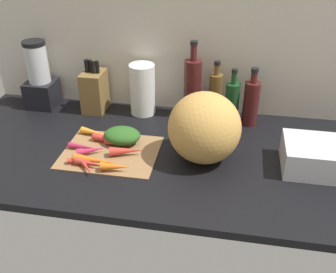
# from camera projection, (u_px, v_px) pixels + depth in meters

# --- Properties ---
(ground_plane) EXTENTS (1.70, 0.80, 0.03)m
(ground_plane) POSITION_uv_depth(u_px,v_px,m) (156.00, 152.00, 1.52)
(ground_plane) COLOR black
(wall_back) EXTENTS (1.70, 0.03, 0.60)m
(wall_back) POSITION_uv_depth(u_px,v_px,m) (173.00, 44.00, 1.68)
(wall_back) COLOR beige
(wall_back) RESTS_ON ground_plane
(cutting_board) EXTENTS (0.36, 0.29, 0.01)m
(cutting_board) POSITION_uv_depth(u_px,v_px,m) (111.00, 152.00, 1.49)
(cutting_board) COLOR #997047
(cutting_board) RESTS_ON ground_plane
(carrot_0) EXTENTS (0.18, 0.08, 0.02)m
(carrot_0) POSITION_uv_depth(u_px,v_px,m) (103.00, 135.00, 1.57)
(carrot_0) COLOR orange
(carrot_0) RESTS_ON cutting_board
(carrot_1) EXTENTS (0.10, 0.04, 0.03)m
(carrot_1) POSITION_uv_depth(u_px,v_px,m) (88.00, 163.00, 1.39)
(carrot_1) COLOR red
(carrot_1) RESTS_ON cutting_board
(carrot_2) EXTENTS (0.13, 0.03, 0.02)m
(carrot_2) POSITION_uv_depth(u_px,v_px,m) (84.00, 147.00, 1.49)
(carrot_2) COLOR #B2264C
(carrot_2) RESTS_ON cutting_board
(carrot_3) EXTENTS (0.16, 0.04, 0.03)m
(carrot_3) POSITION_uv_depth(u_px,v_px,m) (95.00, 160.00, 1.40)
(carrot_3) COLOR orange
(carrot_3) RESTS_ON cutting_board
(carrot_4) EXTENTS (0.09, 0.10, 0.03)m
(carrot_4) POSITION_uv_depth(u_px,v_px,m) (85.00, 165.00, 1.38)
(carrot_4) COLOR red
(carrot_4) RESTS_ON cutting_board
(carrot_5) EXTENTS (0.14, 0.05, 0.04)m
(carrot_5) POSITION_uv_depth(u_px,v_px,m) (121.00, 138.00, 1.53)
(carrot_5) COLOR #B2264C
(carrot_5) RESTS_ON cutting_board
(carrot_6) EXTENTS (0.15, 0.06, 0.03)m
(carrot_6) POSITION_uv_depth(u_px,v_px,m) (110.00, 140.00, 1.52)
(carrot_6) COLOR red
(carrot_6) RESTS_ON cutting_board
(carrot_7) EXTENTS (0.12, 0.05, 0.03)m
(carrot_7) POSITION_uv_depth(u_px,v_px,m) (118.00, 143.00, 1.51)
(carrot_7) COLOR red
(carrot_7) RESTS_ON cutting_board
(carrot_8) EXTENTS (0.11, 0.04, 0.03)m
(carrot_8) POSITION_uv_depth(u_px,v_px,m) (115.00, 167.00, 1.37)
(carrot_8) COLOR orange
(carrot_8) RESTS_ON cutting_board
(carrot_9) EXTENTS (0.14, 0.07, 0.04)m
(carrot_9) POSITION_uv_depth(u_px,v_px,m) (127.00, 151.00, 1.45)
(carrot_9) COLOR red
(carrot_9) RESTS_ON cutting_board
(carrot_10) EXTENTS (0.13, 0.05, 0.03)m
(carrot_10) POSITION_uv_depth(u_px,v_px,m) (96.00, 133.00, 1.58)
(carrot_10) COLOR orange
(carrot_10) RESTS_ON cutting_board
(carrot_11) EXTENTS (0.11, 0.08, 0.03)m
(carrot_11) POSITION_uv_depth(u_px,v_px,m) (91.00, 150.00, 1.46)
(carrot_11) COLOR #B2264C
(carrot_11) RESTS_ON cutting_board
(carrot_12) EXTENTS (0.11, 0.06, 0.02)m
(carrot_12) POSITION_uv_depth(u_px,v_px,m) (82.00, 159.00, 1.42)
(carrot_12) COLOR red
(carrot_12) RESTS_ON cutting_board
(carrot_greens_pile) EXTENTS (0.15, 0.11, 0.06)m
(carrot_greens_pile) POSITION_uv_depth(u_px,v_px,m) (122.00, 135.00, 1.52)
(carrot_greens_pile) COLOR #2D6023
(carrot_greens_pile) RESTS_ON cutting_board
(winter_squash) EXTENTS (0.26, 0.25, 0.27)m
(winter_squash) POSITION_uv_depth(u_px,v_px,m) (204.00, 128.00, 1.38)
(winter_squash) COLOR gold
(winter_squash) RESTS_ON ground_plane
(knife_block) EXTENTS (0.10, 0.13, 0.24)m
(knife_block) POSITION_uv_depth(u_px,v_px,m) (95.00, 91.00, 1.75)
(knife_block) COLOR brown
(knife_block) RESTS_ON ground_plane
(blender_appliance) EXTENTS (0.13, 0.13, 0.31)m
(blender_appliance) POSITION_uv_depth(u_px,v_px,m) (40.00, 79.00, 1.77)
(blender_appliance) COLOR black
(blender_appliance) RESTS_ON ground_plane
(paper_towel_roll) EXTENTS (0.11, 0.11, 0.23)m
(paper_towel_roll) POSITION_uv_depth(u_px,v_px,m) (143.00, 89.00, 1.72)
(paper_towel_roll) COLOR white
(paper_towel_roll) RESTS_ON ground_plane
(bottle_0) EXTENTS (0.07, 0.07, 0.34)m
(bottle_0) POSITION_uv_depth(u_px,v_px,m) (192.00, 88.00, 1.68)
(bottle_0) COLOR #471919
(bottle_0) RESTS_ON ground_plane
(bottle_1) EXTENTS (0.06, 0.06, 0.26)m
(bottle_1) POSITION_uv_depth(u_px,v_px,m) (215.00, 94.00, 1.70)
(bottle_1) COLOR brown
(bottle_1) RESTS_ON ground_plane
(bottle_2) EXTENTS (0.06, 0.06, 0.25)m
(bottle_2) POSITION_uv_depth(u_px,v_px,m) (232.00, 102.00, 1.64)
(bottle_2) COLOR #19421E
(bottle_2) RESTS_ON ground_plane
(bottle_3) EXTENTS (0.07, 0.07, 0.25)m
(bottle_3) POSITION_uv_depth(u_px,v_px,m) (251.00, 102.00, 1.63)
(bottle_3) COLOR #471919
(bottle_3) RESTS_ON ground_plane
(dish_rack) EXTENTS (0.30, 0.19, 0.10)m
(dish_rack) POSITION_uv_depth(u_px,v_px,m) (326.00, 157.00, 1.37)
(dish_rack) COLOR silver
(dish_rack) RESTS_ON ground_plane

